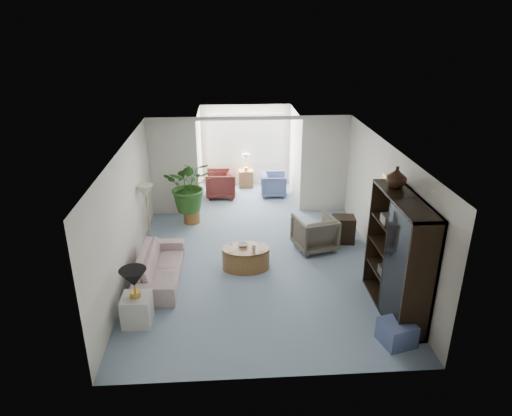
{
  "coord_description": "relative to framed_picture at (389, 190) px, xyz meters",
  "views": [
    {
      "loc": [
        -0.57,
        -8.04,
        4.7
      ],
      "look_at": [
        0.0,
        0.6,
        1.1
      ],
      "focal_mm": 32.24,
      "sensor_mm": 36.0,
      "label": 1
    }
  ],
  "objects": [
    {
      "name": "plant_pot",
      "position": [
        -3.93,
        2.53,
        -1.54
      ],
      "size": [
        0.4,
        0.4,
        0.32
      ],
      "primitive_type": "cylinder",
      "color": "brown",
      "rests_on": "ground"
    },
    {
      "name": "floor_lamp",
      "position": [
        -4.8,
        1.44,
        -0.45
      ],
      "size": [
        0.36,
        0.36,
        0.28
      ],
      "primitive_type": "cone",
      "color": "beige",
      "rests_on": "ground"
    },
    {
      "name": "framed_picture",
      "position": [
        0.0,
        0.0,
        0.0
      ],
      "size": [
        0.04,
        0.5,
        0.4
      ],
      "primitive_type": "cube",
      "color": "#B7AA92"
    },
    {
      "name": "side_table_dark",
      "position": [
        -0.47,
        1.24,
        -1.4
      ],
      "size": [
        0.54,
        0.45,
        0.61
      ],
      "primitive_type": "cube",
      "rotation": [
        0.0,
        0.0,
        -0.1
      ],
      "color": "black",
      "rests_on": "ground"
    },
    {
      "name": "coffee_bowl",
      "position": [
        -2.75,
        0.29,
        -1.23
      ],
      "size": [
        0.25,
        0.25,
        0.05
      ],
      "primitive_type": "imported",
      "rotation": [
        0.0,
        0.0,
        0.29
      ],
      "color": "beige",
      "rests_on": "coffee_table"
    },
    {
      "name": "back_pier_right",
      "position": [
        -0.56,
        3.1,
        -0.45
      ],
      "size": [
        1.2,
        0.12,
        2.5
      ],
      "primitive_type": "cube",
      "color": "silver",
      "rests_on": "ground"
    },
    {
      "name": "sunroom_table",
      "position": [
        -2.47,
        5.02,
        -1.44
      ],
      "size": [
        0.43,
        0.34,
        0.51
      ],
      "primitive_type": "cube",
      "rotation": [
        0.0,
        0.0,
        -0.04
      ],
      "color": "olive",
      "rests_on": "ground"
    },
    {
      "name": "sunroom_chair_maroon",
      "position": [
        -3.22,
        4.27,
        -1.33
      ],
      "size": [
        0.85,
        0.83,
        0.75
      ],
      "primitive_type": "imported",
      "rotation": [
        0.0,
        0.0,
        -1.61
      ],
      "color": "maroon",
      "rests_on": "ground"
    },
    {
      "name": "table_lamp",
      "position": [
        -4.57,
        -1.5,
        -0.84
      ],
      "size": [
        0.44,
        0.44,
        0.3
      ],
      "primitive_type": "cone",
      "color": "black",
      "rests_on": "end_table"
    },
    {
      "name": "window_blinds",
      "position": [
        -2.46,
        5.25,
        -0.3
      ],
      "size": [
        2.2,
        0.02,
        1.5
      ],
      "primitive_type": "cube",
      "color": "white"
    },
    {
      "name": "coffee_table",
      "position": [
        -2.7,
        0.19,
        -1.47
      ],
      "size": [
        1.18,
        1.18,
        0.45
      ],
      "primitive_type": "cylinder",
      "rotation": [
        0.0,
        0.0,
        0.29
      ],
      "color": "olive",
      "rests_on": "ground"
    },
    {
      "name": "coffee_cup",
      "position": [
        -2.55,
        0.09,
        -1.21
      ],
      "size": [
        0.12,
        0.12,
        0.09
      ],
      "primitive_type": "imported",
      "rotation": [
        0.0,
        0.0,
        0.29
      ],
      "color": "beige",
      "rests_on": "coffee_table"
    },
    {
      "name": "floor",
      "position": [
        -2.46,
        0.1,
        -1.7
      ],
      "size": [
        6.0,
        6.0,
        0.0
      ],
      "primitive_type": "plane",
      "color": "#8499AE",
      "rests_on": "ground"
    },
    {
      "name": "back_header",
      "position": [
        -2.46,
        3.1,
        0.75
      ],
      "size": [
        2.6,
        0.12,
        0.1
      ],
      "primitive_type": "cube",
      "color": "silver",
      "rests_on": "back_pier_left"
    },
    {
      "name": "sunroom_floor",
      "position": [
        -2.46,
        4.2,
        -1.7
      ],
      "size": [
        2.6,
        2.6,
        0.0
      ],
      "primitive_type": "plane",
      "color": "#8499AE",
      "rests_on": "ground"
    },
    {
      "name": "sunroom_chair_blue",
      "position": [
        -1.72,
        4.27,
        -1.38
      ],
      "size": [
        0.74,
        0.72,
        0.65
      ],
      "primitive_type": "imported",
      "rotation": [
        0.0,
        0.0,
        1.53
      ],
      "color": "slate",
      "rests_on": "ground"
    },
    {
      "name": "entertainment_cabinet",
      "position": [
        -0.23,
        -1.39,
        -0.66
      ],
      "size": [
        0.5,
        1.87,
        2.08
      ],
      "primitive_type": "cube",
      "color": "black",
      "rests_on": "ground"
    },
    {
      "name": "house_plant",
      "position": [
        -3.93,
        2.53,
        -0.73
      ],
      "size": [
        1.18,
        1.02,
        1.31
      ],
      "primitive_type": "imported",
      "color": "#2A561D",
      "rests_on": "plant_pot"
    },
    {
      "name": "end_table",
      "position": [
        -4.57,
        -1.5,
        -1.44
      ],
      "size": [
        0.47,
        0.47,
        0.51
      ],
      "primitive_type": "cube",
      "rotation": [
        0.0,
        0.0,
        -0.01
      ],
      "color": "beige",
      "rests_on": "ground"
    },
    {
      "name": "window_pane",
      "position": [
        -2.46,
        5.28,
        -0.3
      ],
      "size": [
        2.2,
        0.02,
        1.5
      ],
      "primitive_type": "cube",
      "color": "white"
    },
    {
      "name": "sofa",
      "position": [
        -4.37,
        -0.15,
        -1.41
      ],
      "size": [
        0.8,
        1.99,
        0.58
      ],
      "primitive_type": "imported",
      "rotation": [
        0.0,
        0.0,
        1.56
      ],
      "color": "#B7AC9B",
      "rests_on": "ground"
    },
    {
      "name": "shelf_clutter",
      "position": [
        -0.28,
        -1.49,
        -0.61
      ],
      "size": [
        0.3,
        1.15,
        1.06
      ],
      "color": "#292520",
      "rests_on": "entertainment_cabinet"
    },
    {
      "name": "ottoman",
      "position": [
        -0.47,
        -2.28,
        -1.51
      ],
      "size": [
        0.57,
        0.57,
        0.38
      ],
      "primitive_type": "cube",
      "rotation": [
        0.0,
        0.0,
        0.25
      ],
      "color": "slate",
      "rests_on": "ground"
    },
    {
      "name": "back_pier_left",
      "position": [
        -4.36,
        3.1,
        -0.45
      ],
      "size": [
        1.2,
        0.12,
        2.5
      ],
      "primitive_type": "cube",
      "color": "silver",
      "rests_on": "ground"
    },
    {
      "name": "cabinet_urn",
      "position": [
        -0.23,
        -0.89,
        0.56
      ],
      "size": [
        0.34,
        0.34,
        0.36
      ],
      "primitive_type": "imported",
      "color": "black",
      "rests_on": "entertainment_cabinet"
    },
    {
      "name": "wingback_chair",
      "position": [
        -1.17,
        0.94,
        -1.32
      ],
      "size": [
        1.0,
        1.02,
        0.77
      ],
      "primitive_type": "imported",
      "rotation": [
        0.0,
        0.0,
        3.39
      ],
      "color": "#5C5648",
      "rests_on": "ground"
    }
  ]
}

